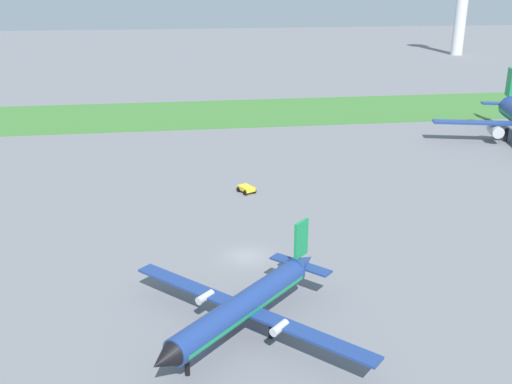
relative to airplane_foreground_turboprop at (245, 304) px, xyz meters
name	(u,v)px	position (x,y,z in m)	size (l,w,h in m)	color
ground_plane	(247,256)	(2.03, 14.08, -2.66)	(600.00, 600.00, 0.00)	slate
grass_taxiway_strip	(205,114)	(2.03, 84.53, -2.62)	(360.00, 28.00, 0.08)	#3D7533
airplane_foreground_turboprop	(245,304)	(0.00, 0.00, 0.00)	(18.18, 18.33, 7.28)	navy
baggage_cart_near_gate	(246,189)	(4.48, 33.74, -2.09)	(2.63, 2.91, 0.90)	yellow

